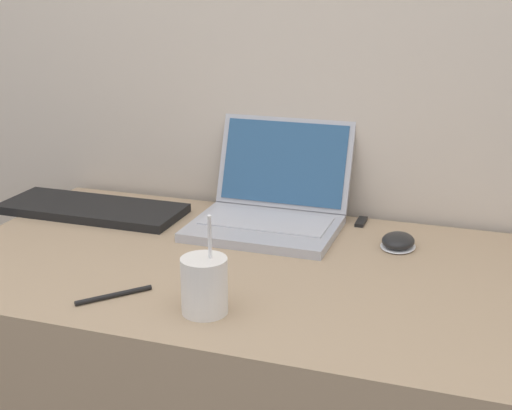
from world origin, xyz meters
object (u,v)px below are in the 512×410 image
laptop (271,205)px  usb_stick (361,222)px  computer_mouse (398,242)px  external_keyboard (92,209)px  pen (114,295)px  drink_cup (205,284)px

laptop → usb_stick: 0.21m
computer_mouse → external_keyboard: size_ratio=0.20×
usb_stick → pen: (-0.34, -0.53, 0.00)m
drink_cup → external_keyboard: (-0.46, 0.40, -0.04)m
external_keyboard → pen: bearing=-54.5°
drink_cup → usb_stick: size_ratio=3.01×
computer_mouse → usb_stick: size_ratio=1.50×
pen → laptop: bearing=72.1°
external_keyboard → drink_cup: bearing=-40.9°
laptop → external_keyboard: 0.44m
laptop → drink_cup: size_ratio=1.77×
laptop → drink_cup: (0.03, -0.46, 0.00)m
laptop → pen: 0.48m
pen → computer_mouse: bearing=42.6°
external_keyboard → usb_stick: size_ratio=7.33×
drink_cup → computer_mouse: drink_cup is taller
usb_stick → pen: size_ratio=0.54×
drink_cup → laptop: bearing=93.6°
usb_stick → external_keyboard: bearing=-168.0°
laptop → usb_stick: (0.19, 0.08, -0.04)m
drink_cup → pen: (-0.18, 0.00, -0.05)m
drink_cup → computer_mouse: (0.27, 0.41, -0.04)m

